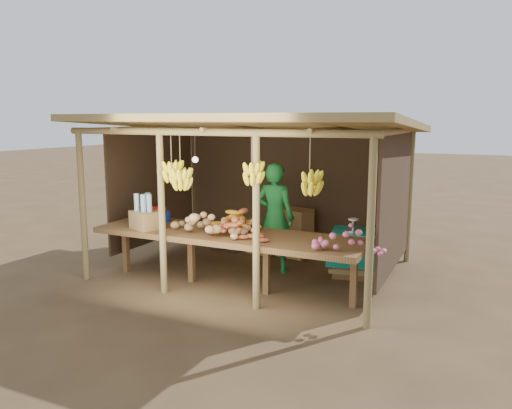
% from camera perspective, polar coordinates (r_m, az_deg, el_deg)
% --- Properties ---
extents(ground, '(60.00, 60.00, 0.00)m').
position_cam_1_polar(ground, '(8.01, 0.00, -7.43)').
color(ground, brown).
rests_on(ground, ground).
extents(stall_structure, '(4.70, 3.50, 2.43)m').
position_cam_1_polar(stall_structure, '(7.56, 0.22, 6.32)').
color(stall_structure, olive).
rests_on(stall_structure, ground).
extents(counter, '(3.90, 1.05, 0.80)m').
position_cam_1_polar(counter, '(6.99, -3.29, -3.71)').
color(counter, brown).
rests_on(counter, ground).
extents(potato_heap, '(1.28, 1.00, 0.37)m').
position_cam_1_polar(potato_heap, '(6.88, -5.76, -1.84)').
color(potato_heap, tan).
rests_on(potato_heap, counter).
extents(sweet_potato_heap, '(1.00, 0.68, 0.36)m').
position_cam_1_polar(sweet_potato_heap, '(6.78, -1.42, -2.05)').
color(sweet_potato_heap, '#AD512C').
rests_on(sweet_potato_heap, counter).
extents(onion_heap, '(1.01, 0.78, 0.36)m').
position_cam_1_polar(onion_heap, '(6.15, 10.51, -3.42)').
color(onion_heap, '#CA627B').
rests_on(onion_heap, counter).
extents(banana_pile, '(0.70, 0.48, 0.35)m').
position_cam_1_polar(banana_pile, '(7.28, -2.55, -1.26)').
color(banana_pile, gold).
rests_on(banana_pile, counter).
extents(tomato_basin, '(0.43, 0.43, 0.22)m').
position_cam_1_polar(tomato_basin, '(7.86, -11.25, -1.24)').
color(tomato_basin, navy).
rests_on(tomato_basin, counter).
extents(bottle_box, '(0.50, 0.46, 0.52)m').
position_cam_1_polar(bottle_box, '(7.34, -12.51, -1.21)').
color(bottle_box, '#9C7646').
rests_on(bottle_box, counter).
extents(vendor, '(0.64, 0.43, 1.71)m').
position_cam_1_polar(vendor, '(7.75, 2.18, -1.48)').
color(vendor, '#17692A').
rests_on(vendor, ground).
extents(tarp_crate, '(0.87, 0.78, 0.91)m').
position_cam_1_polar(tarp_crate, '(7.76, 11.49, -5.30)').
color(tarp_crate, brown).
rests_on(tarp_crate, ground).
extents(carton_stack, '(1.15, 0.50, 0.83)m').
position_cam_1_polar(carton_stack, '(8.68, 3.29, -3.58)').
color(carton_stack, '#9C7646').
rests_on(carton_stack, ground).
extents(burlap_sacks, '(0.75, 0.39, 0.53)m').
position_cam_1_polar(burlap_sacks, '(9.11, -3.49, -3.81)').
color(burlap_sacks, '#402E1D').
rests_on(burlap_sacks, ground).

